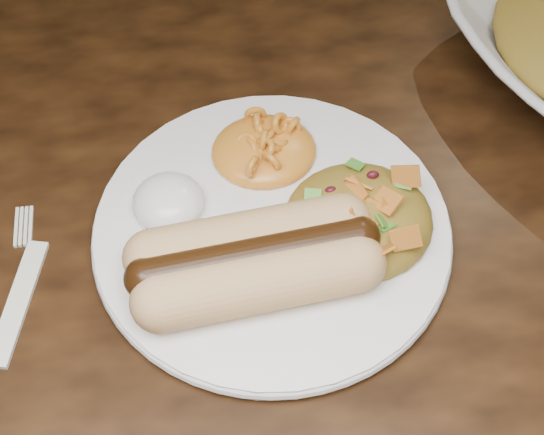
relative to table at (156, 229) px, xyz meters
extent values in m
cube|color=#3A200D|center=(0.00, 0.00, 0.07)|extent=(1.60, 0.90, 0.04)
cylinder|color=white|center=(0.09, -0.08, 0.10)|extent=(0.28, 0.28, 0.01)
cylinder|color=tan|center=(0.08, -0.14, 0.13)|extent=(0.14, 0.05, 0.04)
cylinder|color=tan|center=(0.08, -0.11, 0.13)|extent=(0.14, 0.05, 0.04)
cylinder|color=#361F0A|center=(0.08, -0.12, 0.13)|extent=(0.15, 0.05, 0.03)
ellipsoid|color=orange|center=(0.09, -0.02, 0.12)|extent=(0.09, 0.09, 0.03)
ellipsoid|color=white|center=(0.02, -0.06, 0.12)|extent=(0.05, 0.05, 0.03)
ellipsoid|color=#B43115|center=(0.15, -0.09, 0.12)|extent=(0.11, 0.10, 0.04)
cube|color=white|center=(-0.09, -0.12, 0.09)|extent=(0.05, 0.14, 0.00)
camera|label=1|loc=(0.05, -0.42, 0.60)|focal=55.00mm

